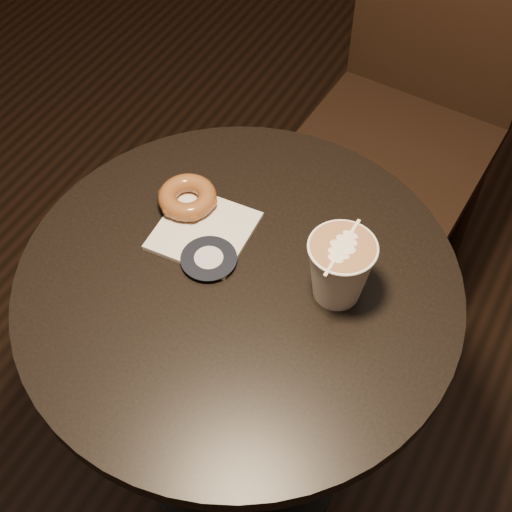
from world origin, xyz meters
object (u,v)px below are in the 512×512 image
(chair, at_px, (420,84))
(doughnut, at_px, (187,197))
(latte_cup, at_px, (339,270))
(cafe_table, at_px, (240,345))
(pastry_bag, at_px, (204,231))

(chair, bearing_deg, doughnut, -102.58)
(latte_cup, bearing_deg, cafe_table, -159.93)
(chair, height_order, pastry_bag, chair)
(doughnut, distance_m, latte_cup, 0.30)
(pastry_bag, relative_size, doughnut, 1.50)
(cafe_table, height_order, doughnut, doughnut)
(chair, distance_m, latte_cup, 0.76)
(cafe_table, relative_size, chair, 0.70)
(latte_cup, bearing_deg, pastry_bag, 179.35)
(chair, relative_size, latte_cup, 9.50)
(chair, relative_size, doughnut, 10.98)
(pastry_bag, bearing_deg, latte_cup, -4.77)
(doughnut, bearing_deg, pastry_bag, -33.73)
(pastry_bag, xyz_separation_m, doughnut, (-0.05, 0.03, 0.02))
(doughnut, bearing_deg, cafe_table, -31.17)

